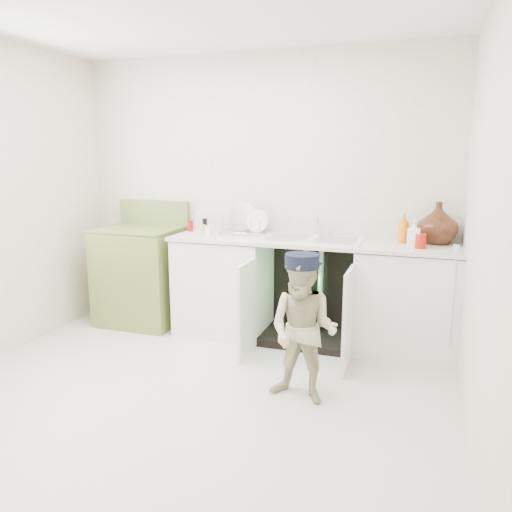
# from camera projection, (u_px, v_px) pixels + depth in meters

# --- Properties ---
(ground) EXTENTS (3.50, 3.50, 0.00)m
(ground) POSITION_uv_depth(u_px,v_px,m) (193.00, 391.00, 3.46)
(ground) COLOR beige
(ground) RESTS_ON ground
(room_shell) EXTENTS (6.00, 5.50, 1.26)m
(room_shell) POSITION_uv_depth(u_px,v_px,m) (188.00, 212.00, 3.21)
(room_shell) COLOR silver
(room_shell) RESTS_ON ground
(counter_run) EXTENTS (2.44, 1.02, 1.24)m
(counter_run) POSITION_uv_depth(u_px,v_px,m) (314.00, 288.00, 4.30)
(counter_run) COLOR white
(counter_run) RESTS_ON ground
(avocado_stove) EXTENTS (0.74, 0.65, 1.16)m
(avocado_stove) POSITION_uv_depth(u_px,v_px,m) (142.00, 274.00, 4.80)
(avocado_stove) COLOR olive
(avocado_stove) RESTS_ON ground
(repair_worker) EXTENTS (0.52, 0.96, 0.99)m
(repair_worker) POSITION_uv_depth(u_px,v_px,m) (303.00, 329.00, 3.24)
(repair_worker) COLOR #C1B68A
(repair_worker) RESTS_ON ground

